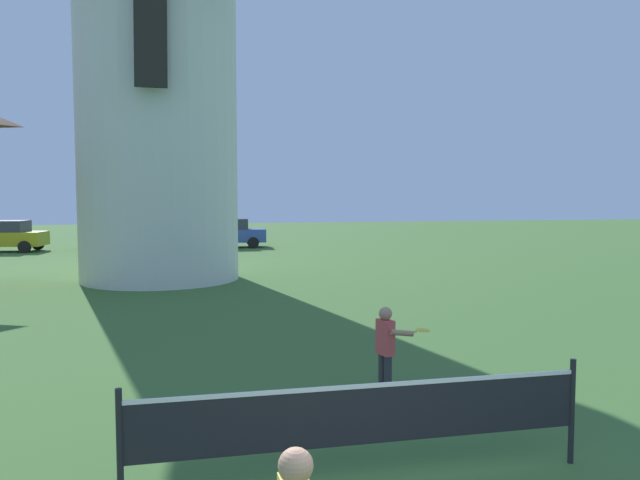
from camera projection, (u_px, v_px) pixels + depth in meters
The scene contains 6 objects.
windmill at pixel (157, 62), 19.72m from camera, with size 8.80×5.90×14.62m.
tennis_net at pixel (364, 416), 5.79m from camera, with size 4.54×0.06×1.10m.
player_far at pixel (387, 345), 8.48m from camera, with size 0.79×0.40×1.24m.
parked_car_mustard at pixel (4, 236), 30.32m from camera, with size 4.08×2.31×1.56m.
parked_car_green at pixel (126, 234), 31.50m from camera, with size 4.27×2.03×1.56m.
parked_car_blue at pixel (225, 233), 32.84m from camera, with size 4.43×2.02×1.56m.
Camera 1 is at (-1.61, -3.08, 2.78)m, focal length 33.96 mm.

